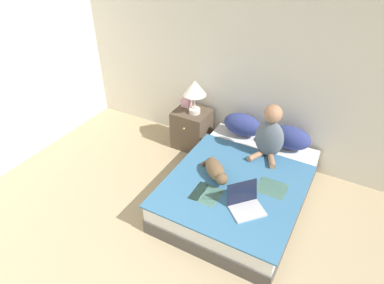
% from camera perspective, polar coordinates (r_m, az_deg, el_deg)
% --- Properties ---
extents(wall_back, '(6.11, 0.05, 2.55)m').
position_cam_1_polar(wall_back, '(4.38, 10.38, 12.49)').
color(wall_back, beige).
rests_on(wall_back, ground_plane).
extents(bed, '(1.44, 1.90, 0.39)m').
position_cam_1_polar(bed, '(4.04, 7.88, -7.68)').
color(bed, '#4C4742').
rests_on(bed, ground_plane).
extents(pillow_near, '(0.51, 0.27, 0.30)m').
position_cam_1_polar(pillow_near, '(4.52, 8.39, 2.89)').
color(pillow_near, navy).
rests_on(pillow_near, bed).
extents(pillow_far, '(0.51, 0.27, 0.30)m').
position_cam_1_polar(pillow_far, '(4.38, 16.01, 0.70)').
color(pillow_far, navy).
rests_on(pillow_far, bed).
extents(person_sitting, '(0.36, 0.35, 0.69)m').
position_cam_1_polar(person_sitting, '(4.09, 12.83, 1.28)').
color(person_sitting, slate).
rests_on(person_sitting, bed).
extents(cat_tabby, '(0.44, 0.48, 0.19)m').
position_cam_1_polar(cat_tabby, '(3.80, 4.00, -4.77)').
color(cat_tabby, brown).
rests_on(cat_tabby, bed).
extents(laptop_open, '(0.43, 0.44, 0.25)m').
position_cam_1_polar(laptop_open, '(3.51, 8.92, -10.20)').
color(laptop_open, '#B7B7BC').
rests_on(laptop_open, bed).
extents(nightstand, '(0.47, 0.45, 0.57)m').
position_cam_1_polar(nightstand, '(4.86, -0.03, 2.24)').
color(nightstand, brown).
rests_on(nightstand, ground_plane).
extents(table_lamp, '(0.31, 0.31, 0.48)m').
position_cam_1_polar(table_lamp, '(4.51, 0.45, 8.72)').
color(table_lamp, beige).
rests_on(table_lamp, nightstand).
extents(tissue_box, '(0.12, 0.12, 0.14)m').
position_cam_1_polar(tissue_box, '(4.82, -0.95, 6.64)').
color(tissue_box, '#E09EB2').
rests_on(tissue_box, nightstand).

